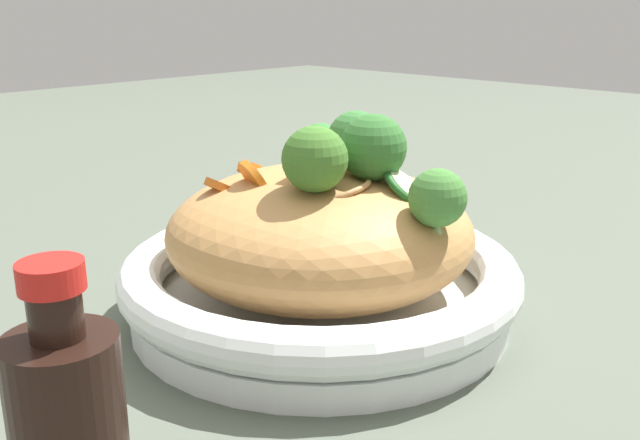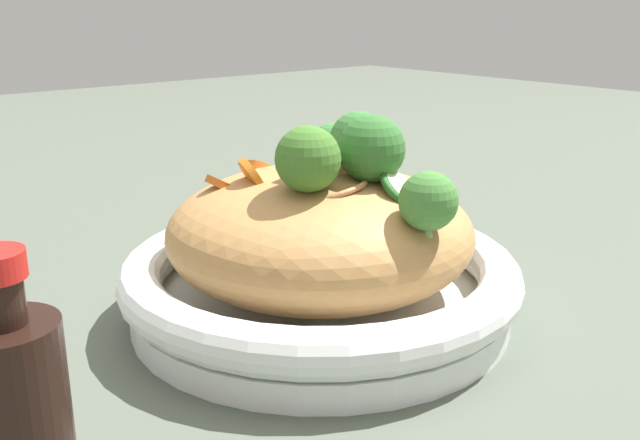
% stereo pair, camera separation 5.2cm
% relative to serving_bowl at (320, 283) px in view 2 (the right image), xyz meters
% --- Properties ---
extents(ground_plane, '(3.00, 3.00, 0.00)m').
position_rel_serving_bowl_xyz_m(ground_plane, '(0.00, 0.00, -0.03)').
color(ground_plane, '#50584C').
extents(serving_bowl, '(0.29, 0.29, 0.05)m').
position_rel_serving_bowl_xyz_m(serving_bowl, '(0.00, 0.00, 0.00)').
color(serving_bowl, white).
rests_on(serving_bowl, ground_plane).
extents(noodle_heap, '(0.22, 0.22, 0.09)m').
position_rel_serving_bowl_xyz_m(noodle_heap, '(-0.00, -0.00, 0.04)').
color(noodle_heap, tan).
rests_on(noodle_heap, serving_bowl).
extents(broccoli_florets, '(0.15, 0.21, 0.08)m').
position_rel_serving_bowl_xyz_m(broccoli_florets, '(0.02, -0.02, 0.10)').
color(broccoli_florets, '#98BA70').
rests_on(broccoli_florets, serving_bowl).
extents(carrot_coins, '(0.12, 0.12, 0.03)m').
position_rel_serving_bowl_xyz_m(carrot_coins, '(-0.01, 0.03, 0.08)').
color(carrot_coins, orange).
rests_on(carrot_coins, serving_bowl).
extents(zucchini_slices, '(0.09, 0.13, 0.03)m').
position_rel_serving_bowl_xyz_m(zucchini_slices, '(0.05, -0.01, 0.08)').
color(zucchini_slices, beige).
rests_on(zucchini_slices, serving_bowl).
extents(chicken_chunks, '(0.08, 0.04, 0.03)m').
position_rel_serving_bowl_xyz_m(chicken_chunks, '(0.01, -0.01, 0.09)').
color(chicken_chunks, beige).
rests_on(chicken_chunks, serving_bowl).
extents(soy_sauce_bottle, '(0.04, 0.04, 0.14)m').
position_rel_serving_bowl_xyz_m(soy_sauce_bottle, '(-0.25, -0.11, 0.03)').
color(soy_sauce_bottle, black).
rests_on(soy_sauce_bottle, ground_plane).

